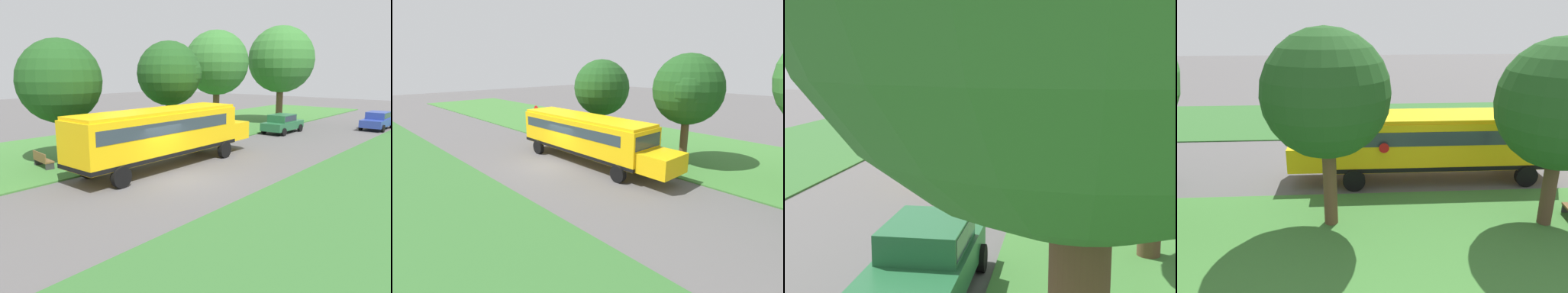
# 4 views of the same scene
# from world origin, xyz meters

# --- Properties ---
(ground_plane) EXTENTS (120.00, 120.00, 0.00)m
(ground_plane) POSITION_xyz_m (0.00, 0.00, 0.00)
(ground_plane) COLOR #565454
(grass_verge) EXTENTS (12.00, 80.00, 0.08)m
(grass_verge) POSITION_xyz_m (-10.00, 0.00, 0.04)
(grass_verge) COLOR #3D7533
(grass_verge) RESTS_ON ground
(grass_far_side) EXTENTS (10.00, 80.00, 0.07)m
(grass_far_side) POSITION_xyz_m (9.00, 0.00, 0.04)
(grass_far_side) COLOR #33662D
(grass_far_side) RESTS_ON ground
(school_bus) EXTENTS (2.85, 12.42, 3.16)m
(school_bus) POSITION_xyz_m (-2.27, 1.23, 1.92)
(school_bus) COLOR yellow
(school_bus) RESTS_ON ground
(oak_tree_beside_bus) EXTENTS (4.54, 4.54, 6.88)m
(oak_tree_beside_bus) POSITION_xyz_m (-6.95, -1.95, 4.68)
(oak_tree_beside_bus) COLOR #4C3826
(oak_tree_beside_bus) RESTS_ON ground
(oak_tree_roadside_mid) EXTENTS (4.40, 4.40, 7.17)m
(oak_tree_roadside_mid) POSITION_xyz_m (-6.25, 6.12, 4.95)
(oak_tree_roadside_mid) COLOR brown
(oak_tree_roadside_mid) RESTS_ON ground
(stop_sign) EXTENTS (0.08, 0.68, 2.74)m
(stop_sign) POSITION_xyz_m (-4.60, -8.22, 1.74)
(stop_sign) COLOR gray
(stop_sign) RESTS_ON ground
(park_bench) EXTENTS (1.65, 0.68, 0.92)m
(park_bench) POSITION_xyz_m (-6.93, -3.24, 0.47)
(park_bench) COLOR brown
(park_bench) RESTS_ON ground
(trash_bin) EXTENTS (0.56, 0.56, 0.90)m
(trash_bin) POSITION_xyz_m (-6.18, -7.37, 0.45)
(trash_bin) COLOR #2D4C33
(trash_bin) RESTS_ON ground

